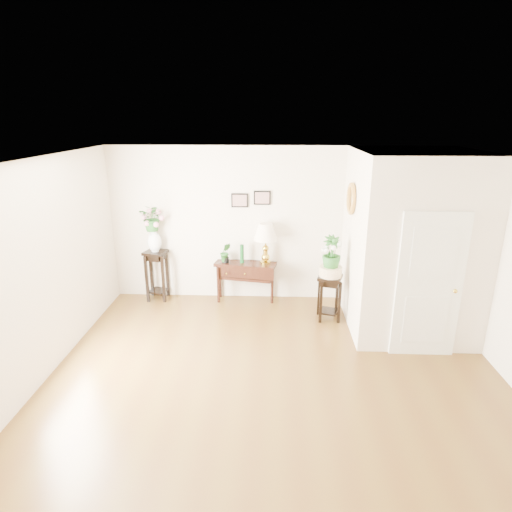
# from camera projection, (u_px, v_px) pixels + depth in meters

# --- Properties ---
(floor) EXTENTS (6.00, 5.50, 0.02)m
(floor) POSITION_uv_depth(u_px,v_px,m) (275.00, 382.00, 5.55)
(floor) COLOR brown
(floor) RESTS_ON ground
(ceiling) EXTENTS (6.00, 5.50, 0.02)m
(ceiling) POSITION_uv_depth(u_px,v_px,m) (279.00, 162.00, 4.67)
(ceiling) COLOR white
(ceiling) RESTS_ON ground
(wall_back) EXTENTS (6.00, 0.02, 2.80)m
(wall_back) POSITION_uv_depth(u_px,v_px,m) (276.00, 225.00, 7.72)
(wall_back) COLOR beige
(wall_back) RESTS_ON ground
(wall_front) EXTENTS (6.00, 0.02, 2.80)m
(wall_front) POSITION_uv_depth(u_px,v_px,m) (280.00, 455.00, 2.50)
(wall_front) COLOR beige
(wall_front) RESTS_ON ground
(wall_left) EXTENTS (0.02, 5.50, 2.80)m
(wall_left) POSITION_uv_depth(u_px,v_px,m) (31.00, 278.00, 5.22)
(wall_left) COLOR beige
(wall_left) RESTS_ON ground
(partition) EXTENTS (1.80, 1.95, 2.80)m
(partition) POSITION_uv_depth(u_px,v_px,m) (410.00, 242.00, 6.71)
(partition) COLOR beige
(partition) RESTS_ON floor
(door) EXTENTS (0.90, 0.05, 2.10)m
(door) POSITION_uv_depth(u_px,v_px,m) (429.00, 286.00, 5.87)
(door) COLOR silver
(door) RESTS_ON floor
(art_print_left) EXTENTS (0.30, 0.02, 0.25)m
(art_print_left) POSITION_uv_depth(u_px,v_px,m) (240.00, 200.00, 7.58)
(art_print_left) COLOR black
(art_print_left) RESTS_ON wall_back
(art_print_right) EXTENTS (0.30, 0.02, 0.25)m
(art_print_right) POSITION_uv_depth(u_px,v_px,m) (262.00, 198.00, 7.55)
(art_print_right) COLOR black
(art_print_right) RESTS_ON wall_back
(wall_ornament) EXTENTS (0.07, 0.51, 0.51)m
(wall_ornament) POSITION_uv_depth(u_px,v_px,m) (351.00, 199.00, 6.66)
(wall_ornament) COLOR #AE822F
(wall_ornament) RESTS_ON partition
(console_table) EXTENTS (1.15, 0.56, 0.74)m
(console_table) POSITION_uv_depth(u_px,v_px,m) (246.00, 281.00, 7.89)
(console_table) COLOR black
(console_table) RESTS_ON floor
(table_lamp) EXTENTS (0.56, 0.56, 0.75)m
(table_lamp) POSITION_uv_depth(u_px,v_px,m) (266.00, 244.00, 7.65)
(table_lamp) COLOR gold
(table_lamp) RESTS_ON console_table
(green_vase) EXTENTS (0.07, 0.07, 0.34)m
(green_vase) POSITION_uv_depth(u_px,v_px,m) (242.00, 254.00, 7.72)
(green_vase) COLOR #0F4218
(green_vase) RESTS_ON console_table
(potted_plant) EXTENTS (0.22, 0.20, 0.35)m
(potted_plant) POSITION_uv_depth(u_px,v_px,m) (225.00, 253.00, 7.73)
(potted_plant) COLOR #215A1E
(potted_plant) RESTS_ON console_table
(plant_stand_a) EXTENTS (0.45, 0.45, 0.94)m
(plant_stand_a) POSITION_uv_depth(u_px,v_px,m) (157.00, 275.00, 7.92)
(plant_stand_a) COLOR black
(plant_stand_a) RESTS_ON floor
(porcelain_vase) EXTENTS (0.28, 0.28, 0.43)m
(porcelain_vase) POSITION_uv_depth(u_px,v_px,m) (154.00, 239.00, 7.70)
(porcelain_vase) COLOR white
(porcelain_vase) RESTS_ON plant_stand_a
(lily_arrangement) EXTENTS (0.52, 0.48, 0.48)m
(lily_arrangement) POSITION_uv_depth(u_px,v_px,m) (153.00, 217.00, 7.57)
(lily_arrangement) COLOR #215A1E
(lily_arrangement) RESTS_ON porcelain_vase
(plant_stand_b) EXTENTS (0.46, 0.46, 0.77)m
(plant_stand_b) POSITION_uv_depth(u_px,v_px,m) (329.00, 298.00, 7.15)
(plant_stand_b) COLOR black
(plant_stand_b) RESTS_ON floor
(ceramic_bowl) EXTENTS (0.47, 0.47, 0.16)m
(ceramic_bowl) POSITION_uv_depth(u_px,v_px,m) (331.00, 271.00, 7.00)
(ceramic_bowl) COLOR beige
(ceramic_bowl) RESTS_ON plant_stand_b
(narcissus) EXTENTS (0.40, 0.40, 0.56)m
(narcissus) POSITION_uv_depth(u_px,v_px,m) (332.00, 253.00, 6.90)
(narcissus) COLOR #215A1E
(narcissus) RESTS_ON ceramic_bowl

